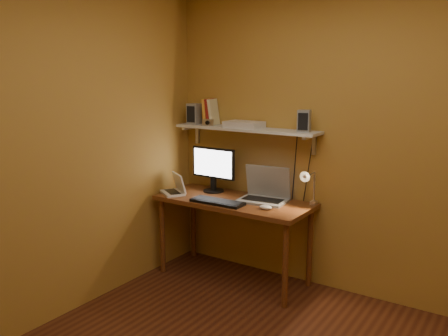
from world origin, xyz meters
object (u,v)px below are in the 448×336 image
Objects in this scene: desk at (234,209)px; netbook at (176,188)px; desk_lamp at (309,183)px; laptop at (265,192)px; wall_shelf at (246,129)px; monitor at (213,167)px; keyboard at (217,202)px; router at (244,124)px; mouse at (266,207)px; speaker_left at (194,114)px; speaker_right at (304,121)px; shelf_camera at (208,123)px.

desk is 0.60m from netbook.
laptop is at bearing -179.97° from desk_lamp.
wall_shelf is 0.49m from monitor.
monitor is at bearing 179.36° from desk_lamp.
desk is 2.90× the size of keyboard.
router is at bearing 174.97° from wall_shelf.
mouse is (0.39, -0.32, -0.59)m from wall_shelf.
speaker_left reaches higher than monitor.
desk is 7.71× the size of speaker_right.
speaker_right is (1.14, 0.00, -0.01)m from speaker_left.
laptop is 0.91× the size of keyboard.
wall_shelf is at bearing 11.55° from shelf_camera.
speaker_left is at bearing 166.42° from speaker_right.
shelf_camera is at bearing 170.59° from speaker_right.
netbook is at bearing -149.92° from router.
router is (0.30, 0.06, 0.42)m from monitor.
netbook is (-0.57, -0.32, -0.56)m from wall_shelf.
speaker_left reaches higher than desk_lamp.
netbook is 1.72× the size of speaker_right.
mouse is at bearing -66.12° from laptop.
mouse is 0.28× the size of desk_lamp.
speaker_left reaches higher than keyboard.
desk_lamp is at bearing -5.88° from wall_shelf.
monitor reaches higher than keyboard.
desk_lamp is 2.06× the size of speaker_right.
speaker_right is (0.32, 0.06, 0.64)m from laptop.
router is (0.55, 0.32, 0.60)m from netbook.
desk_lamp is 1.13× the size of router.
speaker_left is at bearing 170.28° from monitor.
mouse reaches higher than desk.
router reaches higher than mouse.
mouse is 1.23m from speaker_left.
router reaches higher than wall_shelf.
shelf_camera is at bearing 174.49° from laptop.
shelf_camera is (-0.05, -0.02, 0.42)m from monitor.
desk_lamp is (0.98, -0.01, -0.03)m from monitor.
speaker_right is (0.88, 0.05, 0.48)m from monitor.
speaker_right is 0.59m from router.
shelf_camera is at bearing 82.66° from netbook.
speaker_left reaches higher than shelf_camera.
desk_lamp is at bearing 0.32° from shelf_camera.
mouse is 0.78m from speaker_right.
shelf_camera is at bearing 153.63° from mouse.
laptop is 0.84m from shelf_camera.
shelf_camera is 0.33× the size of router.
speaker_right is at bearing 48.32° from netbook.
netbook is 0.68m from shelf_camera.
router is at bearing 12.53° from monitor.
shelf_camera is (-1.02, -0.01, 0.45)m from desk_lamp.
wall_shelf is 0.59m from laptop.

